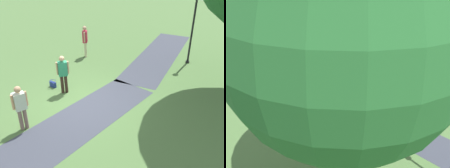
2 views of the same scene
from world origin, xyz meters
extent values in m
plane|color=#4D703B|center=(0.00, 0.00, 0.00)|extent=(48.00, 48.00, 0.00)
cube|color=#3B3F4A|center=(-6.00, 1.68, 0.00)|extent=(8.07, 2.33, 0.01)
cube|color=#3B3F4A|center=(1.83, 0.39, 0.00)|extent=(8.24, 4.19, 0.01)
cylinder|color=black|center=(-5.52, 3.35, 0.05)|extent=(0.20, 0.20, 0.10)
cylinder|color=black|center=(-5.52, 3.35, 1.67)|extent=(0.10, 0.10, 3.34)
cylinder|color=#32211A|center=(-0.35, -0.93, 0.40)|extent=(0.13, 0.13, 0.81)
cylinder|color=#32211A|center=(-0.25, -1.06, 0.40)|extent=(0.13, 0.13, 0.81)
cube|color=#2C8C60|center=(-0.30, -0.99, 1.11)|extent=(0.41, 0.43, 0.61)
cylinder|color=tan|center=(-0.43, -0.82, 1.15)|extent=(0.08, 0.08, 0.54)
cylinder|color=tan|center=(-0.17, -1.17, 1.15)|extent=(0.08, 0.08, 0.54)
sphere|color=tan|center=(-0.30, -0.99, 1.56)|extent=(0.22, 0.22, 0.22)
cylinder|color=beige|center=(-4.26, -2.08, 0.42)|extent=(0.13, 0.13, 0.84)
cylinder|color=beige|center=(-4.11, -2.02, 0.42)|extent=(0.13, 0.13, 0.84)
cube|color=#B2293F|center=(-4.19, -2.05, 1.16)|extent=(0.42, 0.36, 0.63)
cylinder|color=tan|center=(-4.39, -2.13, 1.19)|extent=(0.08, 0.08, 0.56)
cylinder|color=tan|center=(-3.98, -1.97, 1.19)|extent=(0.08, 0.08, 0.56)
sphere|color=tan|center=(-4.19, -2.05, 1.62)|extent=(0.23, 0.23, 0.23)
cylinder|color=#806659|center=(2.40, -0.98, 0.40)|extent=(0.13, 0.13, 0.80)
cylinder|color=#806659|center=(2.27, -0.90, 0.40)|extent=(0.13, 0.13, 0.80)
cube|color=silver|center=(2.34, -0.94, 1.10)|extent=(0.43, 0.39, 0.60)
cylinder|color=tan|center=(2.52, -1.06, 1.13)|extent=(0.08, 0.08, 0.53)
cylinder|color=tan|center=(2.15, -0.83, 1.13)|extent=(0.08, 0.08, 0.53)
sphere|color=tan|center=(2.34, -0.94, 1.54)|extent=(0.22, 0.22, 0.22)
cube|color=navy|center=(-0.51, -1.74, 0.12)|extent=(0.20, 0.34, 0.24)
torus|color=navy|center=(-0.51, -1.74, 0.30)|extent=(0.34, 0.34, 0.02)
cylinder|color=white|center=(0.67, -2.92, 0.01)|extent=(0.26, 0.26, 0.02)
camera|label=1|loc=(7.63, 4.52, 5.55)|focal=41.19mm
camera|label=2|loc=(-6.34, 10.47, 7.44)|focal=36.53mm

